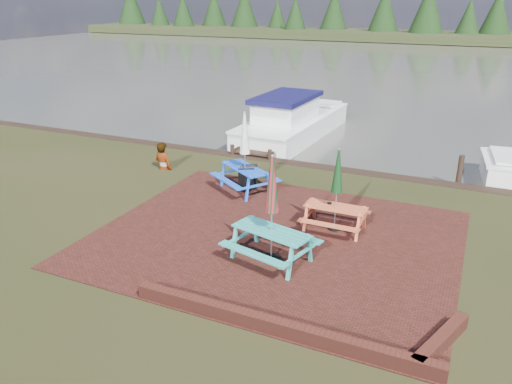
{
  "coord_description": "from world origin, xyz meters",
  "views": [
    {
      "loc": [
        4.32,
        -9.68,
        5.82
      ],
      "look_at": [
        -0.74,
        1.44,
        1.0
      ],
      "focal_mm": 35.0,
      "sensor_mm": 36.0,
      "label": 1
    }
  ],
  "objects_px": {
    "jetty": "(290,129)",
    "picnic_table_red": "(336,203)",
    "picnic_table_blue": "(245,164)",
    "boat_jetty": "(292,123)",
    "picnic_table_teal": "(272,225)",
    "chalkboard": "(248,178)",
    "person": "(162,143)"
  },
  "relations": [
    {
      "from": "picnic_table_blue",
      "to": "boat_jetty",
      "type": "xyz_separation_m",
      "value": [
        -1.17,
        7.34,
        -0.42
      ]
    },
    {
      "from": "picnic_table_teal",
      "to": "jetty",
      "type": "distance_m",
      "value": 12.04
    },
    {
      "from": "picnic_table_red",
      "to": "picnic_table_blue",
      "type": "relative_size",
      "value": 0.89
    },
    {
      "from": "chalkboard",
      "to": "jetty",
      "type": "xyz_separation_m",
      "value": [
        -1.41,
        7.49,
        -0.3
      ]
    },
    {
      "from": "picnic_table_blue",
      "to": "person",
      "type": "xyz_separation_m",
      "value": [
        -3.6,
        0.69,
        0.09
      ]
    },
    {
      "from": "picnic_table_blue",
      "to": "chalkboard",
      "type": "xyz_separation_m",
      "value": [
        0.08,
        0.05,
        -0.47
      ]
    },
    {
      "from": "picnic_table_red",
      "to": "boat_jetty",
      "type": "height_order",
      "value": "picnic_table_red"
    },
    {
      "from": "picnic_table_blue",
      "to": "person",
      "type": "distance_m",
      "value": 3.66
    },
    {
      "from": "picnic_table_red",
      "to": "boat_jetty",
      "type": "distance_m",
      "value": 10.09
    },
    {
      "from": "boat_jetty",
      "to": "chalkboard",
      "type": "bearing_deg",
      "value": -77.75
    },
    {
      "from": "person",
      "to": "chalkboard",
      "type": "bearing_deg",
      "value": 178.65
    },
    {
      "from": "picnic_table_teal",
      "to": "boat_jetty",
      "type": "bearing_deg",
      "value": 122.25
    },
    {
      "from": "picnic_table_red",
      "to": "chalkboard",
      "type": "bearing_deg",
      "value": 153.53
    },
    {
      "from": "boat_jetty",
      "to": "person",
      "type": "xyz_separation_m",
      "value": [
        -2.43,
        -6.65,
        0.52
      ]
    },
    {
      "from": "boat_jetty",
      "to": "person",
      "type": "bearing_deg",
      "value": -107.54
    },
    {
      "from": "picnic_table_blue",
      "to": "boat_jetty",
      "type": "relative_size",
      "value": 0.32
    },
    {
      "from": "person",
      "to": "boat_jetty",
      "type": "bearing_deg",
      "value": -101.47
    },
    {
      "from": "chalkboard",
      "to": "jetty",
      "type": "bearing_deg",
      "value": 71.7
    },
    {
      "from": "picnic_table_red",
      "to": "boat_jetty",
      "type": "bearing_deg",
      "value": 117.38
    },
    {
      "from": "picnic_table_teal",
      "to": "person",
      "type": "height_order",
      "value": "picnic_table_teal"
    },
    {
      "from": "jetty",
      "to": "picnic_table_red",
      "type": "bearing_deg",
      "value": -62.64
    },
    {
      "from": "picnic_table_red",
      "to": "picnic_table_blue",
      "type": "distance_m",
      "value": 3.8
    },
    {
      "from": "picnic_table_teal",
      "to": "boat_jetty",
      "type": "relative_size",
      "value": 0.33
    },
    {
      "from": "picnic_table_teal",
      "to": "person",
      "type": "relative_size",
      "value": 1.31
    },
    {
      "from": "picnic_table_red",
      "to": "jetty",
      "type": "relative_size",
      "value": 0.25
    },
    {
      "from": "picnic_table_red",
      "to": "jetty",
      "type": "height_order",
      "value": "picnic_table_red"
    },
    {
      "from": "picnic_table_blue",
      "to": "chalkboard",
      "type": "height_order",
      "value": "picnic_table_blue"
    },
    {
      "from": "chalkboard",
      "to": "person",
      "type": "relative_size",
      "value": 0.41
    },
    {
      "from": "picnic_table_red",
      "to": "boat_jetty",
      "type": "relative_size",
      "value": 0.29
    },
    {
      "from": "picnic_table_teal",
      "to": "jetty",
      "type": "height_order",
      "value": "picnic_table_teal"
    },
    {
      "from": "boat_jetty",
      "to": "person",
      "type": "relative_size",
      "value": 3.98
    },
    {
      "from": "boat_jetty",
      "to": "picnic_table_red",
      "type": "bearing_deg",
      "value": -60.38
    }
  ]
}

